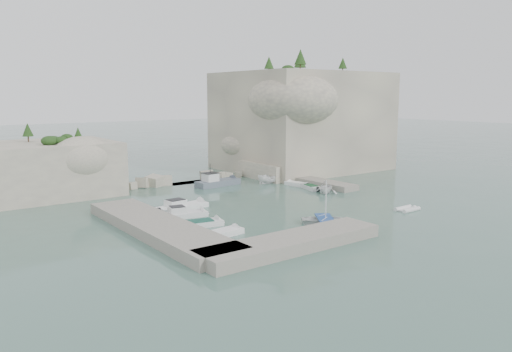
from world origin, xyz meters
TOP-DOWN VIEW (x-y plane):
  - ground at (0.00, 0.00)m, footprint 400.00×400.00m
  - cliff_east at (23.00, 23.00)m, footprint 26.00×22.00m
  - cliff_terrace at (13.00, 18.00)m, footprint 8.00×10.00m
  - outcrop_west at (-20.00, 25.00)m, footprint 16.00×14.00m
  - quay_west at (-17.00, -1.00)m, footprint 5.00×24.00m
  - quay_south at (-10.00, -12.50)m, footprint 18.00×4.00m
  - ledge_east at (13.50, 10.00)m, footprint 3.00×16.00m
  - breakwater at (-1.00, 22.00)m, footprint 28.00×3.00m
  - motorboat_c at (-12.48, -1.30)m, footprint 5.11×2.62m
  - motorboat_b at (-11.99, 3.10)m, footprint 5.73×2.81m
  - motorboat_e at (-12.36, -5.52)m, footprint 4.12×2.02m
  - motorboat_a at (-10.27, 6.59)m, footprint 6.94×2.71m
  - rowboat at (-1.53, -8.05)m, footprint 6.03×5.66m
  - inflatable_dinghy at (10.13, -9.53)m, footprint 3.09×1.51m
  - tender_east_a at (9.91, 3.50)m, footprint 4.66×4.40m
  - tender_east_b at (10.28, 6.79)m, footprint 2.21×4.29m
  - tender_east_c at (10.50, 9.93)m, footprint 2.09×4.41m
  - tender_east_d at (8.80, 13.98)m, footprint 4.67×2.36m
  - work_boat at (1.28, 17.01)m, footprint 7.74×2.88m
  - rowboat_mast at (-1.53, -8.05)m, footprint 0.10×0.10m
  - vegetation at (17.83, 24.40)m, footprint 53.48×13.88m

SIDE VIEW (x-z plane):
  - ground at x=0.00m, z-range 0.00..0.00m
  - motorboat_c at x=-12.48m, z-range -0.35..0.35m
  - motorboat_b at x=-11.99m, z-range -0.70..0.70m
  - motorboat_e at x=-12.36m, z-range -0.35..0.35m
  - motorboat_a at x=-10.27m, z-range -0.70..0.70m
  - rowboat at x=-1.53m, z-range -0.51..0.51m
  - inflatable_dinghy at x=10.13m, z-range -0.22..0.22m
  - tender_east_a at x=9.91m, z-range -0.97..0.97m
  - tender_east_b at x=10.28m, z-range -0.35..0.35m
  - tender_east_c at x=10.50m, z-range -0.35..0.35m
  - tender_east_d at x=8.80m, z-range -0.86..0.86m
  - work_boat at x=1.28m, z-range -1.10..1.10m
  - ledge_east at x=13.50m, z-range 0.00..0.80m
  - quay_west at x=-17.00m, z-range 0.00..1.10m
  - quay_south at x=-10.00m, z-range 0.00..1.10m
  - breakwater at x=-1.00m, z-range 0.00..1.40m
  - cliff_terrace at x=13.00m, z-range 0.00..2.50m
  - rowboat_mast at x=-1.53m, z-range 0.51..4.71m
  - outcrop_west at x=-20.00m, z-range 0.00..7.00m
  - cliff_east at x=23.00m, z-range 0.00..17.00m
  - vegetation at x=17.83m, z-range 11.23..24.63m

